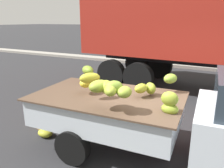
% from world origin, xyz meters
% --- Properties ---
extents(ground, '(220.00, 220.00, 0.00)m').
position_xyz_m(ground, '(0.00, 0.00, 0.00)').
color(ground, '#28282B').
extents(curb_strip, '(80.00, 0.80, 0.16)m').
position_xyz_m(curb_strip, '(0.00, 8.53, 0.08)').
color(curb_strip, gray).
rests_on(curb_strip, ground).
extents(pickup_truck, '(5.09, 1.98, 1.70)m').
position_xyz_m(pickup_truck, '(1.06, -0.17, 0.89)').
color(pickup_truck, silver).
rests_on(pickup_truck, ground).
extents(fallen_banana_bunch_near_tailgate, '(0.35, 0.27, 0.18)m').
position_xyz_m(fallen_banana_bunch_near_tailgate, '(-2.32, -0.58, 0.09)').
color(fallen_banana_bunch_near_tailgate, gold).
rests_on(fallen_banana_bunch_near_tailgate, ground).
extents(produce_crate, '(0.60, 0.49, 0.29)m').
position_xyz_m(produce_crate, '(-2.81, -0.20, 0.15)').
color(produce_crate, olive).
rests_on(produce_crate, ground).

